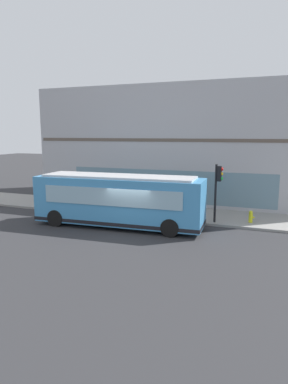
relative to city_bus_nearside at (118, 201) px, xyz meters
name	(u,v)px	position (x,y,z in m)	size (l,w,h in m)	color
ground	(132,231)	(-0.67, -1.17, -1.55)	(120.00, 120.00, 0.00)	#2D2D30
sidewalk_curb	(158,212)	(4.01, -1.17, -1.48)	(4.16, 40.00, 0.15)	gray
building_corner	(181,145)	(10.08, -1.17, 2.99)	(8.03, 22.25, 9.11)	#A8A8AD
city_bus_nearside	(118,201)	(0.00, 0.00, 0.00)	(3.06, 10.16, 3.07)	#3F8CC6
traffic_light_near_corner	(218,182)	(2.39, -5.45, 1.06)	(0.32, 0.49, 3.53)	black
fire_hydrant	(251,217)	(3.08, -7.39, -1.04)	(0.35, 0.35, 0.74)	gold
pedestrian_near_building_entrance	(127,197)	(3.16, 0.82, -0.38)	(0.32, 0.32, 1.77)	#3F8C4C
pedestrian_walking_along_curb	(104,192)	(4.82, 3.42, -0.46)	(0.32, 0.32, 1.64)	#8C3F8C
pedestrian_near_hydrant	(177,199)	(3.65, -2.61, -0.41)	(0.32, 0.32, 1.73)	#B23338
newspaper_vending_box	(163,204)	(4.33, -1.44, -0.95)	(0.44, 0.43, 0.90)	#197233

